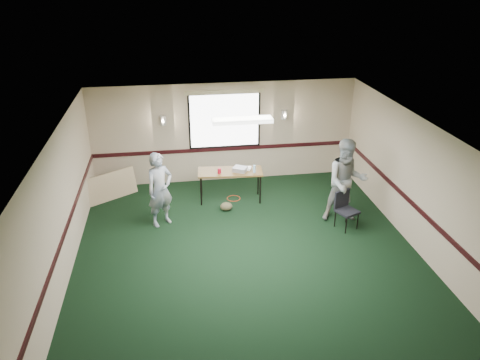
{
  "coord_description": "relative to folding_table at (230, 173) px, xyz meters",
  "views": [
    {
      "loc": [
        -1.39,
        -7.77,
        5.45
      ],
      "look_at": [
        0.0,
        1.3,
        1.2
      ],
      "focal_mm": 35.0,
      "sensor_mm": 36.0,
      "label": 1
    }
  ],
  "objects": [
    {
      "name": "person_right",
      "position": [
        2.46,
        -1.4,
        0.25
      ],
      "size": [
        1.04,
        0.85,
        1.97
      ],
      "primitive_type": "imported",
      "rotation": [
        0.0,
        0.0,
        -0.11
      ],
      "color": "#6D8FAA",
      "rests_on": "ground"
    },
    {
      "name": "ground",
      "position": [
        0.03,
        -2.73,
        -0.74
      ],
      "size": [
        8.0,
        8.0,
        0.0
      ],
      "primitive_type": "plane",
      "color": "black",
      "rests_on": "ground"
    },
    {
      "name": "folding_table",
      "position": [
        0.0,
        0.0,
        0.0
      ],
      "size": [
        1.64,
        0.77,
        0.79
      ],
      "rotation": [
        0.0,
        0.0,
        -0.09
      ],
      "color": "#4F3416",
      "rests_on": "ground"
    },
    {
      "name": "projector",
      "position": [
        0.24,
        -0.05,
        0.11
      ],
      "size": [
        0.41,
        0.39,
        0.11
      ],
      "primitive_type": "cube",
      "rotation": [
        0.0,
        0.0,
        -0.5
      ],
      "color": "gray",
      "rests_on": "folding_table"
    },
    {
      "name": "folded_table",
      "position": [
        -2.97,
        0.51,
        -0.39
      ],
      "size": [
        1.25,
        0.9,
        0.7
      ],
      "primitive_type": "cube",
      "rotation": [
        -0.21,
        0.0,
        0.57
      ],
      "color": "tan",
      "rests_on": "ground"
    },
    {
      "name": "game_console",
      "position": [
        0.42,
        0.04,
        0.09
      ],
      "size": [
        0.27,
        0.25,
        0.06
      ],
      "primitive_type": "cube",
      "rotation": [
        0.0,
        0.0,
        -0.35
      ],
      "color": "white",
      "rests_on": "folding_table"
    },
    {
      "name": "room_shell",
      "position": [
        0.03,
        -0.61,
        0.84
      ],
      "size": [
        8.0,
        8.02,
        8.0
      ],
      "color": "tan",
      "rests_on": "ground"
    },
    {
      "name": "duffel_bag",
      "position": [
        -0.18,
        -0.56,
        -0.63
      ],
      "size": [
        0.36,
        0.31,
        0.21
      ],
      "primitive_type": "ellipsoid",
      "rotation": [
        0.0,
        0.0,
        0.35
      ],
      "color": "#4B452A",
      "rests_on": "ground"
    },
    {
      "name": "water_bottle",
      "position": [
        0.57,
        -0.19,
        0.16
      ],
      "size": [
        0.06,
        0.06,
        0.2
      ],
      "primitive_type": "cylinder",
      "color": "#90CAED",
      "rests_on": "folding_table"
    },
    {
      "name": "person_left",
      "position": [
        -1.71,
        -0.95,
        0.13
      ],
      "size": [
        0.76,
        0.69,
        1.73
      ],
      "primitive_type": "imported",
      "rotation": [
        0.0,
        0.0,
        0.56
      ],
      "color": "#38507C",
      "rests_on": "ground"
    },
    {
      "name": "conference_chair",
      "position": [
        2.37,
        -1.71,
        -0.23
      ],
      "size": [
        0.56,
        0.57,
        0.86
      ],
      "rotation": [
        0.0,
        0.0,
        0.42
      ],
      "color": "black",
      "rests_on": "ground"
    },
    {
      "name": "cable_coil",
      "position": [
        0.09,
        0.03,
        -0.73
      ],
      "size": [
        0.38,
        0.38,
        0.02
      ],
      "primitive_type": "torus",
      "rotation": [
        0.0,
        0.0,
        0.09
      ],
      "color": "#C33E18",
      "rests_on": "ground"
    },
    {
      "name": "red_cup",
      "position": [
        -0.28,
        -0.11,
        0.12
      ],
      "size": [
        0.09,
        0.09,
        0.13
      ],
      "primitive_type": "cylinder",
      "color": "#A90B1D",
      "rests_on": "folding_table"
    }
  ]
}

